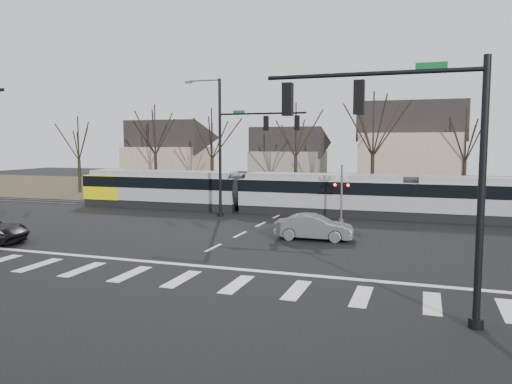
% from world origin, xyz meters
% --- Properties ---
extents(ground, '(140.00, 140.00, 0.00)m').
position_xyz_m(ground, '(0.00, 0.00, 0.00)').
color(ground, black).
extents(grass_verge, '(140.00, 28.00, 0.01)m').
position_xyz_m(grass_verge, '(0.00, 32.00, 0.01)').
color(grass_verge, '#38331E').
rests_on(grass_verge, ground).
extents(crosswalk, '(27.00, 2.60, 0.01)m').
position_xyz_m(crosswalk, '(0.00, -4.00, 0.01)').
color(crosswalk, silver).
rests_on(crosswalk, ground).
extents(stop_line, '(28.00, 0.35, 0.01)m').
position_xyz_m(stop_line, '(0.00, -1.80, 0.01)').
color(stop_line, silver).
rests_on(stop_line, ground).
extents(lane_dashes, '(0.18, 30.00, 0.01)m').
position_xyz_m(lane_dashes, '(0.00, 16.00, 0.01)').
color(lane_dashes, silver).
rests_on(lane_dashes, ground).
extents(rail_pair, '(90.00, 1.52, 0.06)m').
position_xyz_m(rail_pair, '(0.00, 15.80, 0.03)').
color(rail_pair, '#59595E').
rests_on(rail_pair, ground).
extents(tram, '(41.23, 3.06, 3.13)m').
position_xyz_m(tram, '(2.90, 16.00, 1.70)').
color(tram, gray).
rests_on(tram, ground).
extents(sedan, '(2.09, 4.59, 1.45)m').
position_xyz_m(sedan, '(4.55, 5.87, 0.72)').
color(sedan, '#575C5F').
rests_on(sedan, ground).
extents(signal_pole_near_right, '(6.72, 0.44, 8.00)m').
position_xyz_m(signal_pole_near_right, '(10.11, -6.00, 5.17)').
color(signal_pole_near_right, black).
rests_on(signal_pole_near_right, ground).
extents(signal_pole_far, '(9.28, 0.44, 10.20)m').
position_xyz_m(signal_pole_far, '(-2.41, 12.50, 5.70)').
color(signal_pole_far, black).
rests_on(signal_pole_far, ground).
extents(rail_crossing_signal, '(1.08, 0.36, 4.00)m').
position_xyz_m(rail_crossing_signal, '(5.00, 12.79, 1.89)').
color(rail_crossing_signal, '#59595B').
rests_on(rail_crossing_signal, ground).
extents(tree_row, '(59.20, 7.20, 10.00)m').
position_xyz_m(tree_row, '(2.00, 26.00, 5.00)').
color(tree_row, black).
rests_on(tree_row, ground).
extents(house_a, '(9.72, 8.64, 8.60)m').
position_xyz_m(house_a, '(-20.00, 34.00, 4.46)').
color(house_a, tan).
rests_on(house_a, ground).
extents(house_b, '(8.64, 7.56, 7.65)m').
position_xyz_m(house_b, '(-5.00, 36.00, 3.97)').
color(house_b, gray).
rests_on(house_b, ground).
extents(house_c, '(10.80, 8.64, 10.10)m').
position_xyz_m(house_c, '(9.00, 33.00, 5.23)').
color(house_c, tan).
rests_on(house_c, ground).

